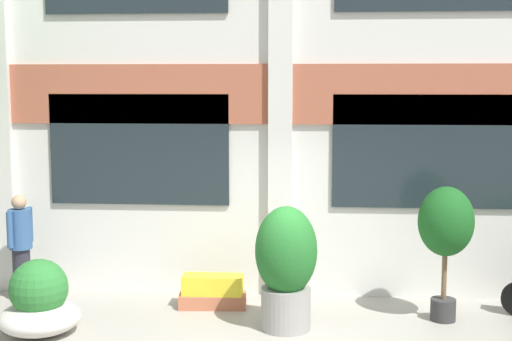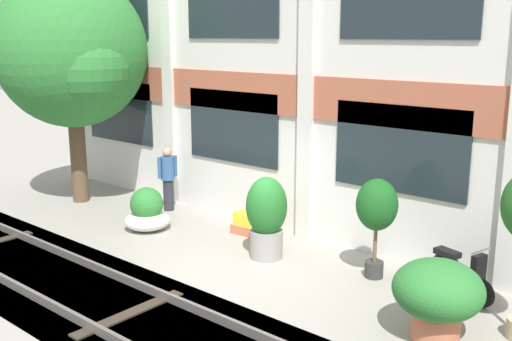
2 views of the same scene
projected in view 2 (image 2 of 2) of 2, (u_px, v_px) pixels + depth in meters
ground_plane at (232, 267)px, 11.55m from camera, size 80.00×80.00×0.00m
apartment_facade at (315, 73)px, 12.70m from camera, size 17.75×0.64×7.19m
rail_tracks at (127, 320)px, 9.71m from camera, size 25.39×2.80×0.43m
broadleaf_tree at (71, 55)px, 15.29m from camera, size 4.06×3.86×5.97m
potted_plant_wide_bowl at (147, 212)px, 13.72m from camera, size 1.06×1.06×0.99m
potted_plant_glazed_jar at (267, 215)px, 11.89m from camera, size 0.82×0.82×1.66m
potted_plant_low_pan at (377, 209)px, 10.80m from camera, size 0.76×0.76×1.87m
potted_plant_square_trough at (252, 225)px, 13.35m from camera, size 1.00×0.44×0.48m
potted_plant_fluted_column at (438, 294)px, 8.69m from camera, size 1.32×1.32×1.21m
scooter_near_curb at (456, 272)px, 10.20m from camera, size 1.35×0.63×0.98m
resident_by_doorway at (168, 177)px, 15.12m from camera, size 0.34×0.51×1.62m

